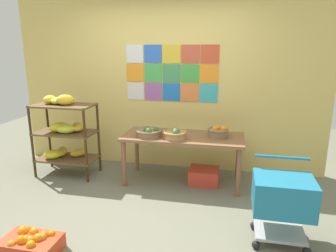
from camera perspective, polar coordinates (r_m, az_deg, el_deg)
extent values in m
plane|color=#6C6C5A|center=(3.68, -5.99, -16.13)|extent=(9.19, 9.19, 0.00)
cube|color=#E3C569|center=(4.76, -0.37, 9.36)|extent=(4.77, 0.06, 2.89)
cube|color=silver|center=(4.83, -6.15, 13.10)|extent=(0.27, 0.01, 0.27)
cube|color=blue|center=(4.75, -2.81, 13.14)|extent=(0.27, 0.01, 0.27)
cube|color=gold|center=(4.69, 0.63, 13.14)|extent=(0.27, 0.01, 0.27)
cube|color=#C95038|center=(4.64, 4.15, 13.09)|extent=(0.27, 0.01, 0.27)
cube|color=#CE492D|center=(4.61, 7.74, 13.00)|extent=(0.27, 0.01, 0.27)
cube|color=orange|center=(4.84, -6.06, 9.75)|extent=(0.27, 0.01, 0.27)
cube|color=#46AD53|center=(4.76, -2.77, 9.73)|extent=(0.27, 0.01, 0.27)
cube|color=#3F925B|center=(4.70, 0.62, 9.69)|extent=(0.27, 0.01, 0.27)
cube|color=green|center=(4.65, 4.09, 9.60)|extent=(0.27, 0.01, 0.27)
cube|color=orange|center=(4.62, 7.62, 9.48)|extent=(0.27, 0.01, 0.27)
cube|color=silver|center=(4.88, -5.98, 6.43)|extent=(0.27, 0.01, 0.27)
cube|color=#9859A4|center=(4.80, -2.73, 6.36)|extent=(0.27, 0.01, 0.27)
cube|color=blue|center=(4.73, 0.61, 6.26)|extent=(0.27, 0.01, 0.27)
cube|color=orange|center=(4.68, 4.03, 6.15)|extent=(0.27, 0.01, 0.27)
cube|color=#3AAEBC|center=(4.65, 7.50, 6.01)|extent=(0.27, 0.01, 0.27)
cylinder|color=#3D280F|center=(4.86, -23.79, -2.80)|extent=(0.04, 0.04, 1.06)
cylinder|color=#3D280F|center=(4.43, -14.93, -3.64)|extent=(0.04, 0.04, 1.06)
cylinder|color=#3D280F|center=(5.19, -21.10, -1.48)|extent=(0.04, 0.04, 1.06)
cylinder|color=#3D280F|center=(4.79, -12.66, -2.12)|extent=(0.04, 0.04, 1.06)
cube|color=brown|center=(4.89, -18.00, -5.67)|extent=(0.87, 0.46, 0.03)
ellipsoid|color=yellow|center=(4.89, -20.45, -4.91)|extent=(0.32, 0.28, 0.13)
ellipsoid|color=gold|center=(4.98, -18.95, -4.44)|extent=(0.25, 0.33, 0.13)
ellipsoid|color=gold|center=(4.87, -16.22, -4.77)|extent=(0.27, 0.26, 0.11)
cube|color=brown|center=(4.77, -18.37, -1.13)|extent=(0.87, 0.46, 0.02)
ellipsoid|color=gold|center=(4.72, -16.43, -0.19)|extent=(0.29, 0.33, 0.13)
ellipsoid|color=yellow|center=(4.76, -19.41, -0.21)|extent=(0.31, 0.28, 0.14)
ellipsoid|color=yellow|center=(4.66, -18.33, -0.51)|extent=(0.31, 0.24, 0.13)
cube|color=brown|center=(4.68, -18.76, 3.61)|extent=(0.87, 0.46, 0.02)
ellipsoid|color=yellow|center=(4.62, -18.43, 4.60)|extent=(0.29, 0.24, 0.15)
ellipsoid|color=yellow|center=(4.71, -18.49, 4.55)|extent=(0.30, 0.14, 0.11)
ellipsoid|color=yellow|center=(4.75, -19.86, 4.42)|extent=(0.26, 0.29, 0.10)
ellipsoid|color=yellow|center=(4.80, -20.96, 4.58)|extent=(0.21, 0.24, 0.13)
cube|color=brown|center=(4.25, 2.78, -2.04)|extent=(1.64, 0.70, 0.04)
cylinder|color=brown|center=(4.28, -8.11, -6.89)|extent=(0.06, 0.06, 0.64)
cylinder|color=brown|center=(4.04, 12.87, -8.43)|extent=(0.06, 0.06, 0.64)
cylinder|color=brown|center=(4.79, -5.75, -4.46)|extent=(0.06, 0.06, 0.64)
cylinder|color=brown|center=(4.58, 12.81, -5.65)|extent=(0.06, 0.06, 0.64)
cylinder|color=#87664B|center=(4.21, -3.50, -1.32)|extent=(0.34, 0.34, 0.08)
torus|color=olive|center=(4.20, -3.51, -0.77)|extent=(0.37, 0.37, 0.03)
sphere|color=#43622B|center=(4.19, -2.17, -0.66)|extent=(0.08, 0.08, 0.08)
sphere|color=#3C702C|center=(4.11, -3.61, -0.90)|extent=(0.09, 0.09, 0.09)
sphere|color=#425C33|center=(4.19, -3.93, -0.57)|extent=(0.08, 0.08, 0.08)
cylinder|color=olive|center=(4.21, 9.21, -1.33)|extent=(0.26, 0.26, 0.10)
torus|color=olive|center=(4.20, 9.24, -0.65)|extent=(0.29, 0.29, 0.02)
sphere|color=orange|center=(4.23, 9.05, -0.44)|extent=(0.08, 0.08, 0.08)
sphere|color=orange|center=(4.18, 8.69, -0.53)|extent=(0.07, 0.07, 0.07)
sphere|color=orange|center=(4.18, 10.20, -0.51)|extent=(0.09, 0.09, 0.09)
cylinder|color=#AF834B|center=(4.08, 1.31, -1.75)|extent=(0.28, 0.28, 0.09)
torus|color=#AB8248|center=(4.07, 1.31, -1.14)|extent=(0.31, 0.31, 0.03)
sphere|color=#3C5E38|center=(3.99, 1.36, -1.23)|extent=(0.07, 0.07, 0.07)
sphere|color=#4D6235|center=(4.07, 1.65, -0.98)|extent=(0.08, 0.08, 0.08)
sphere|color=#536F39|center=(4.01, 1.62, -1.30)|extent=(0.08, 0.08, 0.08)
sphere|color=#416833|center=(4.10, 1.29, -0.86)|extent=(0.09, 0.09, 0.09)
sphere|color=#3C6E39|center=(4.10, 1.37, -0.80)|extent=(0.08, 0.08, 0.08)
sphere|color=#4B6E2C|center=(4.01, 1.41, -1.01)|extent=(0.09, 0.09, 0.09)
cube|color=red|center=(4.43, 6.64, -9.12)|extent=(0.41, 0.36, 0.21)
cube|color=red|center=(3.32, -23.91, -19.52)|extent=(0.53, 0.32, 0.15)
sphere|color=orange|center=(3.27, -26.86, -18.90)|extent=(0.08, 0.08, 0.08)
sphere|color=orange|center=(3.23, -22.83, -18.50)|extent=(0.09, 0.09, 0.09)
sphere|color=orange|center=(3.36, -23.49, -17.50)|extent=(0.08, 0.08, 0.08)
sphere|color=orange|center=(3.26, -25.34, -18.50)|extent=(0.09, 0.09, 0.09)
sphere|color=orange|center=(3.42, -24.68, -17.12)|extent=(0.09, 0.09, 0.09)
sphere|color=orange|center=(3.25, -24.74, -18.52)|extent=(0.08, 0.08, 0.08)
sphere|color=orange|center=(3.27, -20.72, -18.18)|extent=(0.08, 0.08, 0.08)
sphere|color=orange|center=(3.40, -25.20, -17.16)|extent=(0.10, 0.10, 0.10)
sphere|color=orange|center=(3.24, -22.25, -18.57)|extent=(0.08, 0.08, 0.08)
sphere|color=orange|center=(3.28, -21.82, -18.22)|extent=(0.09, 0.09, 0.09)
sphere|color=orange|center=(3.24, -24.08, -18.70)|extent=(0.08, 0.08, 0.08)
sphere|color=orange|center=(3.18, -23.98, -19.42)|extent=(0.08, 0.08, 0.08)
sphere|color=black|center=(3.25, 15.92, -20.32)|extent=(0.08, 0.08, 0.08)
sphere|color=black|center=(3.32, 24.24, -20.30)|extent=(0.08, 0.08, 0.08)
sphere|color=black|center=(3.53, 15.58, -17.26)|extent=(0.08, 0.08, 0.08)
sphere|color=black|center=(3.60, 23.13, -17.33)|extent=(0.08, 0.08, 0.08)
cube|color=#A5A8AD|center=(3.39, 19.83, -17.93)|extent=(0.47, 0.35, 0.03)
cube|color=teal|center=(3.20, 20.45, -11.76)|extent=(0.55, 0.43, 0.33)
cylinder|color=teal|center=(3.32, 20.30, -5.44)|extent=(0.53, 0.03, 0.03)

